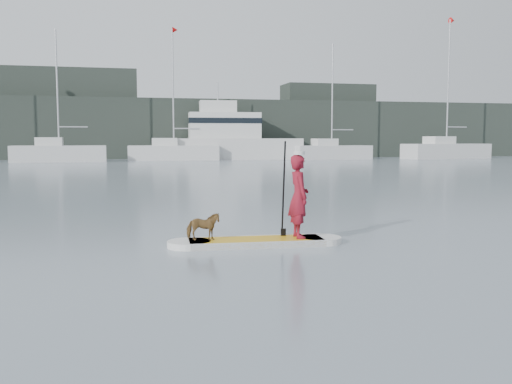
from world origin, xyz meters
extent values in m
plane|color=slate|center=(0.00, 0.00, 0.00)|extent=(140.00, 140.00, 0.00)
cube|color=gold|center=(-2.09, 3.11, 0.06)|extent=(2.54, 0.93, 0.12)
cylinder|color=silver|center=(-3.34, 3.17, 0.06)|extent=(0.80, 0.80, 0.12)
cylinder|color=silver|center=(-0.84, 3.04, 0.06)|extent=(0.80, 0.80, 0.12)
cube|color=silver|center=(-2.07, 3.48, 0.06)|extent=(2.50, 0.20, 0.12)
cube|color=silver|center=(-2.11, 2.74, 0.06)|extent=(2.50, 0.20, 0.12)
imported|color=maroon|center=(-1.27, 3.06, 0.90)|extent=(0.38, 0.57, 1.57)
cylinder|color=silver|center=(-1.27, 3.06, 1.72)|extent=(0.22, 0.22, 0.07)
imported|color=brown|center=(-3.08, 3.16, 0.38)|extent=(0.65, 0.38, 0.52)
cylinder|color=black|center=(-1.50, 3.32, 1.00)|extent=(0.05, 0.30, 1.89)
cube|color=black|center=(-1.50, 3.32, 0.10)|extent=(0.10, 0.03, 0.32)
cube|color=silver|center=(-9.86, 44.57, 0.70)|extent=(7.90, 2.84, 1.40)
cube|color=silver|center=(-10.64, 44.55, 1.76)|extent=(2.25, 1.89, 0.70)
cylinder|color=#B7B7BC|center=(-9.86, 44.57, 6.32)|extent=(0.14, 0.14, 9.83)
cylinder|color=#B7B7BC|center=(-8.66, 44.61, 3.01)|extent=(2.41, 0.17, 0.10)
cube|color=silver|center=(0.09, 46.07, 0.69)|extent=(8.40, 3.17, 1.37)
cube|color=silver|center=(-0.73, 46.13, 1.71)|extent=(2.43, 1.95, 0.69)
cylinder|color=#B7B7BC|center=(0.09, 46.07, 6.66)|extent=(0.14, 0.14, 10.58)
cylinder|color=#B7B7BC|center=(1.26, 45.98, 2.94)|extent=(2.35, 0.28, 0.10)
cone|color=red|center=(0.33, 46.05, 11.85)|extent=(0.53, 0.58, 0.55)
cube|color=silver|center=(15.25, 45.19, 0.67)|extent=(7.81, 3.11, 1.34)
cube|color=silver|center=(14.49, 45.13, 1.67)|extent=(2.28, 1.91, 0.67)
cylinder|color=#B7B7BC|center=(15.25, 45.19, 6.20)|extent=(0.13, 0.13, 9.73)
cylinder|color=#B7B7BC|center=(16.39, 45.29, 2.86)|extent=(2.29, 0.29, 0.10)
cube|color=silver|center=(27.31, 44.65, 0.74)|extent=(9.65, 4.35, 1.48)
cube|color=silver|center=(26.40, 44.48, 1.85)|extent=(2.91, 2.35, 0.74)
cylinder|color=#B7B7BC|center=(27.31, 44.65, 7.62)|extent=(0.15, 0.15, 12.28)
cylinder|color=#B7B7BC|center=(28.56, 44.87, 3.18)|extent=(2.52, 0.55, 0.11)
cone|color=red|center=(27.57, 44.69, 13.65)|extent=(0.63, 0.68, 0.59)
cube|color=silver|center=(6.28, 47.20, 1.01)|extent=(12.56, 4.68, 2.02)
cube|color=silver|center=(5.05, 47.28, 3.25)|extent=(6.97, 3.52, 2.46)
cube|color=silver|center=(4.43, 47.33, 5.04)|extent=(3.59, 2.34, 1.12)
cube|color=black|center=(5.05, 47.28, 3.69)|extent=(7.10, 3.61, 0.50)
cylinder|color=#B7B7BC|center=(4.43, 47.33, 6.49)|extent=(0.11, 0.11, 1.79)
cube|color=black|center=(0.00, 53.00, 3.00)|extent=(90.00, 6.00, 6.00)
cube|color=black|center=(-10.00, 54.00, 4.50)|extent=(14.00, 4.00, 9.00)
cube|color=black|center=(18.00, 54.00, 4.00)|extent=(10.00, 4.00, 8.00)
camera|label=1|loc=(-4.47, -7.15, 1.99)|focal=40.00mm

